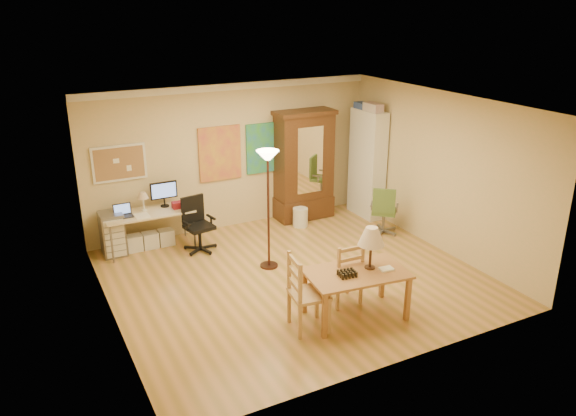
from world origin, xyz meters
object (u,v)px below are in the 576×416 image
office_chair_green (383,221)px  bookshelf (367,164)px  dining_table (362,262)px  armoire (304,172)px  office_chair_black (199,236)px  computer_desk (151,226)px

office_chair_green → bookshelf: size_ratio=0.43×
bookshelf → dining_table: bearing=-125.6°
dining_table → armoire: size_ratio=0.67×
office_chair_black → dining_table: bearing=-67.5°
office_chair_black → office_chair_green: 3.38m
computer_desk → office_chair_black: size_ratio=1.58×
computer_desk → armoire: bearing=1.6°
dining_table → bookshelf: bookshelf is taller
dining_table → armoire: armoire is taller
armoire → office_chair_black: bearing=-166.7°
office_chair_green → computer_desk: bearing=161.5°
dining_table → armoire: 3.77m
dining_table → bookshelf: bearing=54.4°
dining_table → office_chair_black: dining_table is taller
office_chair_black → office_chair_green: office_chair_black is taller
computer_desk → office_chair_black: computer_desk is taller
dining_table → computer_desk: dining_table is taller
office_chair_green → armoire: (-0.91, 1.41, 0.68)m
dining_table → armoire: (1.10, 3.61, 0.13)m
computer_desk → bookshelf: 4.30m
office_chair_green → dining_table: bearing=-132.4°
dining_table → computer_desk: 4.05m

